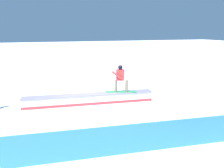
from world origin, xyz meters
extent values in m
plane|color=white|center=(0.00, 0.00, 0.00)|extent=(120.00, 120.00, 0.00)
cube|color=white|center=(0.00, 0.00, 0.27)|extent=(6.26, 1.12, 0.53)
cube|color=red|center=(0.00, 0.00, 0.13)|extent=(6.27, 1.13, 0.13)
cube|color=#9488A4|center=(0.00, 0.00, 0.55)|extent=(6.27, 1.18, 0.04)
cube|color=#2D9353|center=(-1.57, 0.17, 0.58)|extent=(1.55, 0.76, 0.01)
cylinder|color=gray|center=(-1.32, 0.09, 0.88)|extent=(0.18, 0.18, 0.59)
cylinder|color=gray|center=(-1.82, 0.26, 0.88)|extent=(0.18, 0.18, 0.59)
cube|color=#E73835|center=(-1.52, 0.15, 1.44)|extent=(0.46, 0.36, 0.53)
sphere|color=black|center=(-1.52, 0.15, 1.82)|extent=(0.22, 0.22, 0.22)
cylinder|color=#E73835|center=(-1.30, 0.25, 1.47)|extent=(0.49, 0.24, 0.42)
cylinder|color=#E73835|center=(-1.67, 0.03, 1.47)|extent=(0.21, 0.15, 0.56)
cube|color=#3686DB|center=(0.00, 4.38, 0.46)|extent=(11.96, 1.37, 0.93)
camera|label=1|loc=(2.00, 9.43, 3.55)|focal=33.23mm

